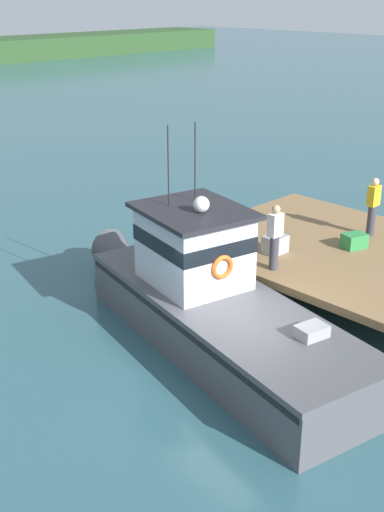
# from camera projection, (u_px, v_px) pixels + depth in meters

# --- Properties ---
(ground_plane) EXTENTS (200.00, 200.00, 0.00)m
(ground_plane) POSITION_uv_depth(u_px,v_px,m) (237.00, 364.00, 13.96)
(ground_plane) COLOR #2D5660
(dock) EXTENTS (6.00, 9.00, 1.20)m
(dock) POSITION_uv_depth(u_px,v_px,m) (363.00, 258.00, 16.65)
(dock) COLOR #4C3D2D
(dock) RESTS_ON ground
(main_fishing_boat) EXTENTS (4.14, 9.96, 4.80)m
(main_fishing_boat) POSITION_uv_depth(u_px,v_px,m) (209.00, 300.00, 14.56)
(main_fishing_boat) COLOR #4C4C51
(main_fishing_boat) RESTS_ON ground
(crate_single_far) EXTENTS (0.70, 0.60, 0.38)m
(crate_single_far) POSITION_uv_depth(u_px,v_px,m) (354.00, 241.00, 16.93)
(crate_single_far) COLOR #2D8442
(crate_single_far) RESTS_ON dock
(crate_stack_mid_dock) EXTENTS (0.62, 0.46, 0.46)m
(crate_stack_mid_dock) POSITION_uv_depth(u_px,v_px,m) (275.00, 244.00, 16.58)
(crate_stack_mid_dock) COLOR #9E9EA3
(crate_stack_mid_dock) RESTS_ON dock
(deckhand_by_the_boat) EXTENTS (0.36, 0.22, 1.63)m
(deckhand_by_the_boat) POSITION_uv_depth(u_px,v_px,m) (275.00, 236.00, 15.36)
(deckhand_by_the_boat) COLOR #383842
(deckhand_by_the_boat) RESTS_ON dock
(deckhand_further_back) EXTENTS (0.36, 0.22, 1.63)m
(deckhand_further_back) POSITION_uv_depth(u_px,v_px,m) (373.00, 206.00, 17.52)
(deckhand_further_back) COLOR #383842
(deckhand_further_back) RESTS_ON dock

